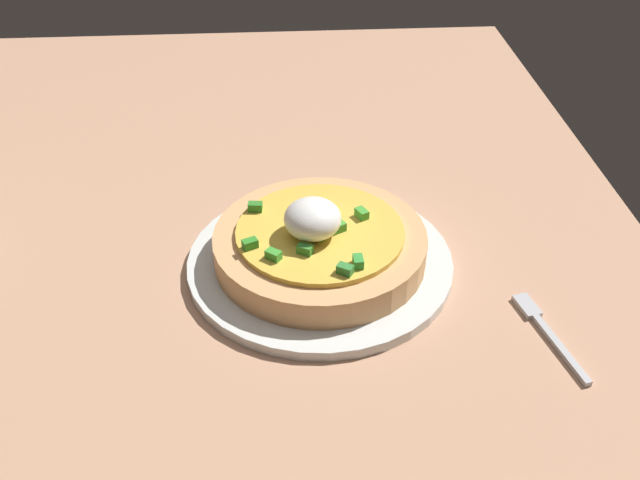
{
  "coord_description": "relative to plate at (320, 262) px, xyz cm",
  "views": [
    {
      "loc": [
        -56.34,
        -7.85,
        43.53
      ],
      "look_at": [
        -5.07,
        -11.32,
        5.16
      ],
      "focal_mm": 40.19,
      "sensor_mm": 36.0,
      "label": 1
    }
  ],
  "objects": [
    {
      "name": "dining_table",
      "position": [
        5.07,
        11.32,
        -1.58
      ],
      "size": [
        109.16,
        87.21,
        2.16
      ],
      "primitive_type": "cube",
      "color": "tan",
      "rests_on": "ground"
    },
    {
      "name": "plate",
      "position": [
        0.0,
        0.0,
        0.0
      ],
      "size": [
        24.19,
        24.19,
        1.01
      ],
      "primitive_type": "cylinder",
      "color": "silver",
      "rests_on": "dining_table"
    },
    {
      "name": "pizza",
      "position": [
        -0.06,
        0.05,
        2.26
      ],
      "size": [
        19.2,
        19.2,
        6.52
      ],
      "color": "tan",
      "rests_on": "plate"
    },
    {
      "name": "fork",
      "position": [
        -9.79,
        -17.91,
        -0.25
      ],
      "size": [
        10.6,
        3.32,
        0.5
      ],
      "rotation": [
        0.0,
        0.0,
        0.22
      ],
      "color": "#B7B7BC",
      "rests_on": "dining_table"
    }
  ]
}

